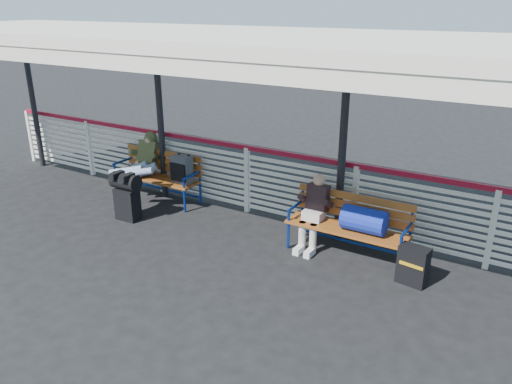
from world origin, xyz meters
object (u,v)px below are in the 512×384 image
Objects in this scene: bench_right at (357,220)px; traveler_man at (139,167)px; bench_left at (167,170)px; companion_person at (314,211)px; suitcase_side at (413,265)px; luggage_stack at (127,195)px.

traveler_man is (-4.23, -0.02, 0.11)m from bench_right.
bench_left is 3.18m from companion_person.
companion_person is 1.66m from suitcase_side.
luggage_stack is at bearing -167.55° from companion_person.
companion_person is (3.20, 0.71, 0.14)m from luggage_stack.
bench_right reaches higher than suitcase_side.
bench_left is at bearing 41.71° from traveler_man.
traveler_man reaches higher than suitcase_side.
bench_right reaches higher than luggage_stack.
bench_right is at bearing 170.36° from suitcase_side.
suitcase_side is at bearing -3.10° from traveler_man.
traveler_man is 3.03× the size of suitcase_side.
companion_person is (-0.69, -0.00, -0.01)m from bench_right.
bench_right is 1.02m from suitcase_side.
suitcase_side is at bearing 2.89° from luggage_stack.
traveler_man is at bearing -179.69° from companion_person.
suitcase_side is (4.76, -0.62, -0.34)m from bench_left.
companion_person reaches higher than luggage_stack.
traveler_man reaches higher than luggage_stack.
bench_right is at bearing 0.29° from traveler_man.
companion_person is at bearing 10.48° from luggage_stack.
bench_left is (0.04, 1.03, 0.15)m from luggage_stack.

